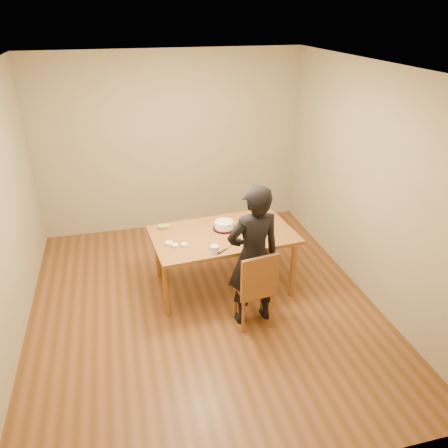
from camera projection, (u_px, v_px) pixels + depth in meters
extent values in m
cube|color=brown|center=(203.00, 305.00, 5.23)|extent=(4.00, 4.50, 0.00)
cube|color=silver|center=(197.00, 68.00, 4.02)|extent=(4.00, 4.50, 0.00)
cube|color=tan|center=(171.00, 144.00, 6.58)|extent=(4.00, 0.00, 2.70)
cube|color=tan|center=(369.00, 185.00, 5.07)|extent=(0.00, 4.50, 2.70)
cube|color=brown|center=(223.00, 235.00, 5.29)|extent=(1.78, 1.15, 0.04)
cube|color=brown|center=(253.00, 288.00, 4.77)|extent=(0.42, 0.42, 0.04)
cylinder|color=red|center=(224.00, 228.00, 5.37)|extent=(0.27, 0.27, 0.02)
cylinder|color=white|center=(224.00, 225.00, 5.35)|extent=(0.24, 0.24, 0.08)
ellipsoid|color=white|center=(224.00, 221.00, 5.32)|extent=(0.23, 0.23, 0.03)
cylinder|color=white|center=(215.00, 249.00, 4.85)|extent=(0.10, 0.10, 0.08)
cylinder|color=#1A4EAB|center=(213.00, 249.00, 4.92)|extent=(0.09, 0.09, 0.01)
ellipsoid|color=white|center=(213.00, 248.00, 4.91)|extent=(0.04, 0.04, 0.02)
cylinder|color=white|center=(184.00, 245.00, 4.98)|extent=(0.07, 0.07, 0.04)
cylinder|color=white|center=(175.00, 246.00, 4.96)|extent=(0.07, 0.07, 0.04)
cylinder|color=white|center=(169.00, 244.00, 5.00)|extent=(0.09, 0.09, 0.04)
cube|color=#D83377|center=(165.00, 228.00, 5.39)|extent=(0.13, 0.08, 0.02)
cube|color=#3A921B|center=(164.00, 226.00, 5.38)|extent=(0.14, 0.08, 0.02)
cube|color=black|center=(223.00, 251.00, 4.88)|extent=(0.13, 0.10, 0.01)
imported|color=black|center=(253.00, 257.00, 4.65)|extent=(0.64, 0.45, 1.64)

